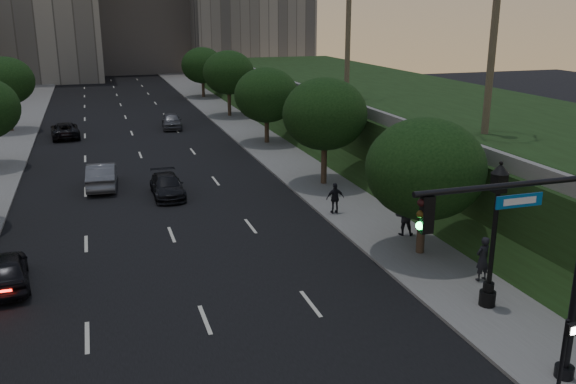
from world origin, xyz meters
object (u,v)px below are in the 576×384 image
object	(u,v)px
pedestrian_b	(405,216)
sedan_near_right	(167,186)
traffic_signal_mast	(547,272)
pedestrian_c	(335,198)
sedan_near_left	(5,270)
sedan_far_left	(65,130)
sedan_mid_left	(102,175)
sedan_far_right	(172,121)
pedestrian_a	(483,259)
street_lamp	(493,242)

from	to	relation	value
pedestrian_b	sedan_near_right	bearing A→B (deg)	-22.65
sedan_near_right	pedestrian_b	bearing A→B (deg)	-46.20
traffic_signal_mast	pedestrian_c	bearing A→B (deg)	88.70
sedan_near_left	sedan_far_left	xyz separation A→B (m)	(1.42, 30.66, -0.05)
pedestrian_c	traffic_signal_mast	bearing A→B (deg)	91.84
sedan_near_right	pedestrian_b	size ratio (longest dim) A/B	2.36
sedan_near_left	sedan_mid_left	distance (m)	14.16
sedan_mid_left	sedan_near_right	bearing A→B (deg)	143.41
sedan_far_right	pedestrian_a	distance (m)	38.40
sedan_near_right	traffic_signal_mast	bearing A→B (deg)	-71.21
sedan_far_right	sedan_near_right	bearing A→B (deg)	-93.86
street_lamp	sedan_far_left	world-z (taller)	street_lamp
sedan_near_right	sedan_far_right	distance (m)	21.88
sedan_mid_left	sedan_far_left	xyz separation A→B (m)	(-2.62, 17.08, -0.12)
pedestrian_a	pedestrian_b	distance (m)	5.61
sedan_near_left	sedan_far_left	bearing A→B (deg)	-99.20
sedan_far_right	sedan_mid_left	bearing A→B (deg)	-105.57
pedestrian_a	sedan_far_right	bearing A→B (deg)	-91.01
pedestrian_b	pedestrian_c	world-z (taller)	pedestrian_b
traffic_signal_mast	sedan_near_right	size ratio (longest dim) A/B	1.60
sedan_mid_left	sedan_near_left	bearing A→B (deg)	77.12
pedestrian_a	pedestrian_b	size ratio (longest dim) A/B	1.00
street_lamp	traffic_signal_mast	bearing A→B (deg)	-110.09
pedestrian_a	sedan_near_left	bearing A→B (deg)	-29.01
traffic_signal_mast	sedan_mid_left	world-z (taller)	traffic_signal_mast
traffic_signal_mast	sedan_far_left	bearing A→B (deg)	108.09
sedan_far_right	pedestrian_a	world-z (taller)	pedestrian_a
street_lamp	pedestrian_a	xyz separation A→B (m)	(1.09, 1.95, -1.56)
pedestrian_b	pedestrian_a	bearing A→B (deg)	118.31
pedestrian_a	pedestrian_b	bearing A→B (deg)	-97.28
traffic_signal_mast	sedan_far_right	distance (m)	44.58
sedan_mid_left	pedestrian_b	size ratio (longest dim) A/B	2.60
sedan_mid_left	pedestrian_b	distance (m)	19.20
sedan_mid_left	pedestrian_b	xyz separation A→B (m)	(13.65, -13.49, 0.28)
sedan_near_left	sedan_near_right	distance (m)	13.00
traffic_signal_mast	pedestrian_c	distance (m)	16.45
sedan_near_left	sedan_near_right	xyz separation A→B (m)	(7.65, 10.51, -0.08)
street_lamp	sedan_far_left	xyz separation A→B (m)	(-15.65, 38.11, -1.96)
sedan_near_right	pedestrian_c	size ratio (longest dim) A/B	2.63
sedan_near_right	pedestrian_b	world-z (taller)	pedestrian_b
sedan_near_left	pedestrian_c	world-z (taller)	pedestrian_c
traffic_signal_mast	sedan_mid_left	size ratio (longest dim) A/B	1.45
street_lamp	sedan_near_left	world-z (taller)	street_lamp
sedan_near_right	pedestrian_b	distance (m)	14.48
pedestrian_c	sedan_far_right	bearing A→B (deg)	-76.76
pedestrian_b	sedan_near_left	bearing A→B (deg)	23.72
pedestrian_a	pedestrian_b	xyz separation A→B (m)	(-0.47, 5.59, 0.00)
sedan_near_right	street_lamp	bearing A→B (deg)	-62.43
sedan_mid_left	sedan_near_right	size ratio (longest dim) A/B	1.10
sedan_near_left	sedan_far_right	distance (m)	33.92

